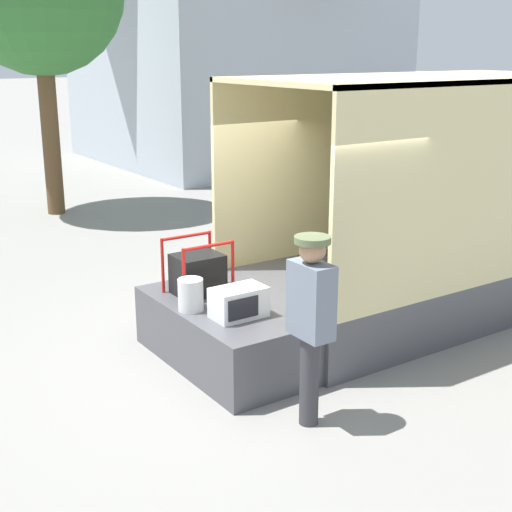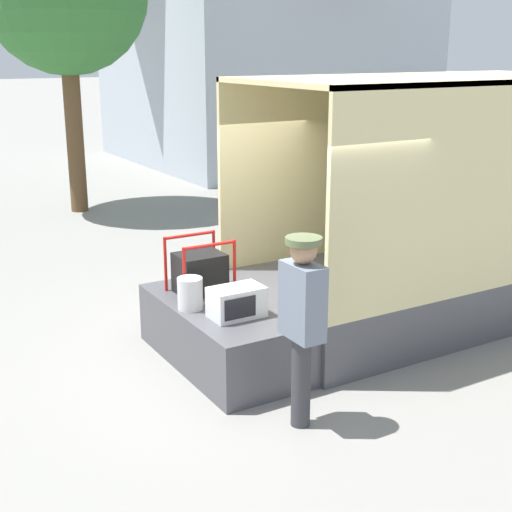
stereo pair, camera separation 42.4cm
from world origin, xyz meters
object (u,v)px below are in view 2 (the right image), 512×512
at_px(microwave, 237,302).
at_px(utility_pole, 445,12).
at_px(orange_bucket, 190,293).
at_px(portable_generator, 201,272).
at_px(worker_person, 302,312).

xyz_separation_m(microwave, utility_pole, (12.79, 10.25, 3.55)).
bearing_deg(orange_bucket, portable_generator, 50.87).
bearing_deg(microwave, utility_pole, 38.72).
relative_size(microwave, worker_person, 0.31).
bearing_deg(utility_pole, portable_generator, -143.70).
bearing_deg(portable_generator, worker_person, -90.40).
bearing_deg(worker_person, microwave, 90.95).
relative_size(worker_person, utility_pole, 0.21).
distance_m(portable_generator, orange_bucket, 0.56).
distance_m(portable_generator, worker_person, 2.07).
height_order(portable_generator, utility_pole, utility_pole).
xyz_separation_m(orange_bucket, worker_person, (0.33, -1.63, 0.26)).
xyz_separation_m(microwave, orange_bucket, (-0.31, 0.46, 0.01)).
distance_m(microwave, portable_generator, 0.89).
bearing_deg(portable_generator, orange_bucket, -129.13).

